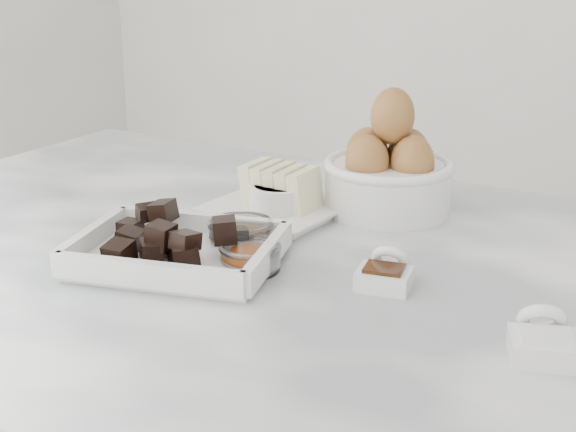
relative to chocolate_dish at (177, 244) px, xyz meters
The scene contains 9 objects.
marble_slab 0.11m from the chocolate_dish, 51.59° to the left, with size 1.20×0.80×0.04m, color white.
chocolate_dish is the anchor object (origin of this frame).
butter_plate 0.21m from the chocolate_dish, 89.16° to the left, with size 0.18×0.18×0.07m.
sugar_ramekin 0.19m from the chocolate_dish, 85.32° to the left, with size 0.08×0.08×0.05m.
egg_bowl 0.32m from the chocolate_dish, 66.82° to the left, with size 0.18×0.18×0.17m.
honey_bowl 0.09m from the chocolate_dish, 66.68° to the left, with size 0.08×0.08×0.03m.
zest_bowl 0.08m from the chocolate_dish, 19.45° to the left, with size 0.07×0.07×0.03m.
vanilla_spoon 0.23m from the chocolate_dish, 16.13° to the left, with size 0.06×0.08×0.04m.
salt_spoon 0.41m from the chocolate_dish, ahead, with size 0.08×0.09×0.05m.
Camera 1 is at (0.47, -0.73, 1.29)m, focal length 50.00 mm.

